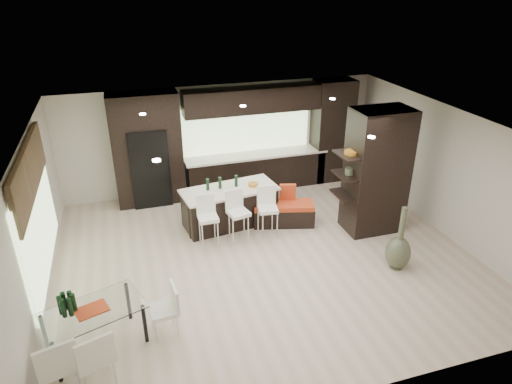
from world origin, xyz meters
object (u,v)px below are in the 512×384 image
object	(u,v)px
stool_right	(268,217)
bench	(284,214)
kitchen_island	(230,207)
chair_end	(164,313)
dining_table	(95,329)
stool_mid	(239,222)
floor_vase	(400,238)
stool_left	(208,227)
chair_far	(57,367)
chair_near	(94,360)

from	to	relation	value
stool_right	bench	size ratio (longest dim) A/B	0.67
kitchen_island	chair_end	bearing A→B (deg)	-128.69
dining_table	stool_mid	bearing A→B (deg)	20.35
bench	dining_table	world-z (taller)	dining_table
stool_mid	floor_vase	xyz separation A→B (m)	(2.64, -1.83, 0.19)
stool_left	bench	xyz separation A→B (m)	(1.79, 0.39, -0.19)
stool_right	dining_table	bearing A→B (deg)	-138.28
stool_left	chair_end	xyz separation A→B (m)	(-1.19, -2.32, -0.06)
dining_table	chair_far	xyz separation A→B (m)	(-0.45, -0.74, 0.12)
chair_end	chair_near	bearing A→B (deg)	120.35
chair_far	chair_near	bearing A→B (deg)	-14.28
stool_left	floor_vase	size ratio (longest dim) A/B	0.69
chair_far	chair_end	distance (m)	1.64
floor_vase	chair_far	world-z (taller)	floor_vase
stool_right	chair_end	bearing A→B (deg)	-128.73
bench	chair_end	distance (m)	4.03
chair_near	chair_end	bearing A→B (deg)	17.63
dining_table	chair_near	distance (m)	0.74
stool_left	stool_right	xyz separation A→B (m)	(1.28, -0.00, 0.01)
chair_near	dining_table	bearing A→B (deg)	71.79
stool_right	chair_far	bearing A→B (deg)	-134.09
floor_vase	chair_near	bearing A→B (deg)	-167.48
dining_table	stool_left	bearing A→B (deg)	27.66
floor_vase	dining_table	distance (m)	5.51
stool_mid	bench	size ratio (longest dim) A/B	0.68
stool_left	dining_table	xyz separation A→B (m)	(-2.20, -2.32, -0.10)
stool_right	dining_table	world-z (taller)	stool_right
stool_mid	stool_right	bearing A→B (deg)	-12.36
stool_right	floor_vase	xyz separation A→B (m)	(2.00, -1.83, 0.20)
stool_right	chair_near	distance (m)	4.62
floor_vase	stool_mid	bearing A→B (deg)	145.29
dining_table	chair_far	world-z (taller)	chair_far
stool_mid	stool_right	size ratio (longest dim) A/B	1.01
stool_mid	chair_far	world-z (taller)	chair_far
dining_table	bench	bearing A→B (deg)	15.37
kitchen_island	bench	world-z (taller)	kitchen_island
kitchen_island	stool_right	size ratio (longest dim) A/B	2.31
dining_table	floor_vase	bearing A→B (deg)	-13.78
floor_vase	chair_far	size ratio (longest dim) A/B	1.39
bench	dining_table	xyz separation A→B (m)	(-3.99, -2.71, 0.09)
chair_near	chair_far	distance (m)	0.45
bench	stool_mid	bearing A→B (deg)	-146.14
stool_mid	chair_near	distance (m)	4.16
chair_end	kitchen_island	bearing A→B (deg)	-36.29
bench	chair_end	world-z (taller)	chair_end
stool_left	dining_table	bearing A→B (deg)	-133.09
stool_left	floor_vase	bearing A→B (deg)	-28.81
chair_near	bench	bearing A→B (deg)	22.60
stool_right	dining_table	xyz separation A→B (m)	(-3.48, -2.32, -0.10)
stool_right	chair_end	size ratio (longest dim) A/B	1.16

